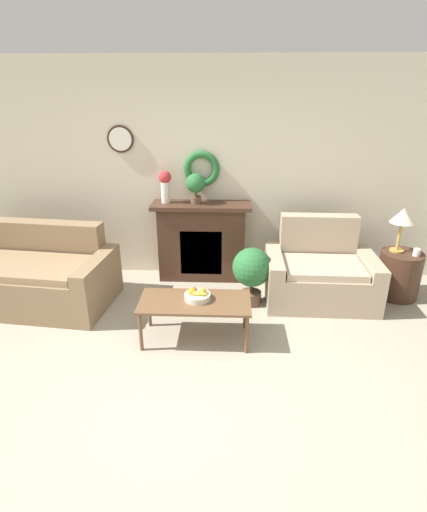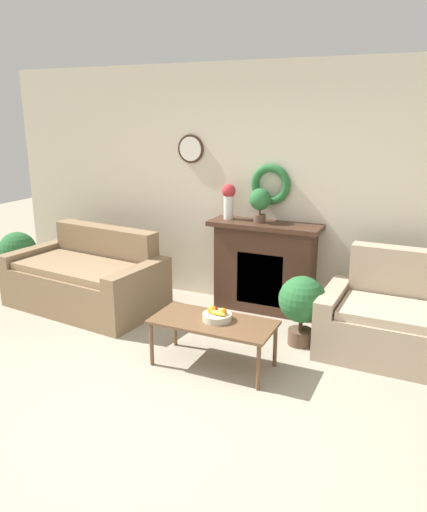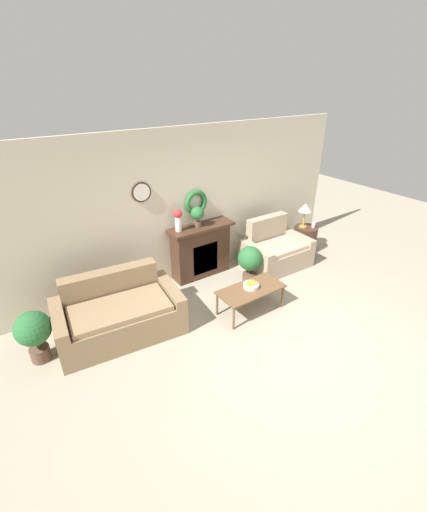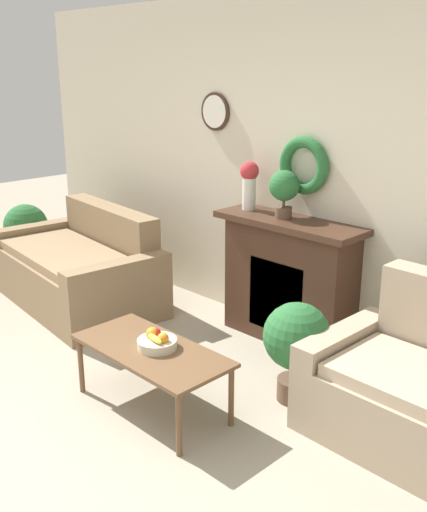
# 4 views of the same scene
# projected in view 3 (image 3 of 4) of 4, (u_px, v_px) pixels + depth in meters

# --- Properties ---
(ground_plane) EXTENTS (16.00, 16.00, 0.00)m
(ground_plane) POSITION_uv_depth(u_px,v_px,m) (285.00, 348.00, 4.82)
(ground_plane) COLOR #9E937F
(wall_back) EXTENTS (6.80, 0.15, 2.70)m
(wall_back) POSITION_uv_depth(u_px,v_px,m) (189.00, 206.00, 6.07)
(wall_back) COLOR beige
(wall_back) RESTS_ON ground_plane
(fireplace) EXTENTS (1.23, 0.41, 1.02)m
(fireplace) POSITION_uv_depth(u_px,v_px,m) (201.00, 250.00, 6.37)
(fireplace) COLOR #42281C
(fireplace) RESTS_ON ground_plane
(couch_left) EXTENTS (1.85, 1.16, 0.88)m
(couch_left) POSITION_uv_depth(u_px,v_px,m) (119.00, 314.00, 4.99)
(couch_left) COLOR #846B4C
(couch_left) RESTS_ON ground_plane
(loveseat_right) EXTENTS (1.27, 0.90, 0.94)m
(loveseat_right) POSITION_uv_depth(u_px,v_px,m) (275.00, 251.00, 6.80)
(loveseat_right) COLOR tan
(loveseat_right) RESTS_ON ground_plane
(coffee_table) EXTENTS (1.08, 0.51, 0.43)m
(coffee_table) POSITION_uv_depth(u_px,v_px,m) (251.00, 291.00, 5.40)
(coffee_table) COLOR brown
(coffee_table) RESTS_ON ground_plane
(fruit_bowl) EXTENTS (0.25, 0.25, 0.12)m
(fruit_bowl) POSITION_uv_depth(u_px,v_px,m) (251.00, 285.00, 5.39)
(fruit_bowl) COLOR beige
(fruit_bowl) RESTS_ON coffee_table
(side_table_by_loveseat) EXTENTS (0.49, 0.49, 0.56)m
(side_table_by_loveseat) POSITION_uv_depth(u_px,v_px,m) (305.00, 239.00, 7.36)
(side_table_by_loveseat) COLOR #42281C
(side_table_by_loveseat) RESTS_ON ground_plane
(table_lamp) EXTENTS (0.27, 0.27, 0.52)m
(table_lamp) POSITION_uv_depth(u_px,v_px,m) (305.00, 209.00, 7.04)
(table_lamp) COLOR #B28E42
(table_lamp) RESTS_ON side_table_by_loveseat
(mug) EXTENTS (0.08, 0.08, 0.09)m
(mug) POSITION_uv_depth(u_px,v_px,m) (313.00, 225.00, 7.20)
(mug) COLOR silver
(mug) RESTS_ON side_table_by_loveseat
(vase_on_mantel_left) EXTENTS (0.15, 0.15, 0.39)m
(vase_on_mantel_left) POSITION_uv_depth(u_px,v_px,m) (178.00, 218.00, 5.81)
(vase_on_mantel_left) COLOR silver
(vase_on_mantel_left) RESTS_ON fireplace
(potted_plant_on_mantel) EXTENTS (0.24, 0.24, 0.37)m
(potted_plant_on_mantel) POSITION_uv_depth(u_px,v_px,m) (197.00, 214.00, 5.98)
(potted_plant_on_mantel) COLOR brown
(potted_plant_on_mantel) RESTS_ON fireplace
(potted_plant_floor_by_couch) EXTENTS (0.46, 0.46, 0.75)m
(potted_plant_floor_by_couch) POSITION_uv_depth(u_px,v_px,m) (34.00, 331.00, 4.41)
(potted_plant_floor_by_couch) COLOR brown
(potted_plant_floor_by_couch) RESTS_ON ground_plane
(potted_plant_floor_by_loveseat) EXTENTS (0.45, 0.45, 0.69)m
(potted_plant_floor_by_loveseat) POSITION_uv_depth(u_px,v_px,m) (250.00, 260.00, 6.21)
(potted_plant_floor_by_loveseat) COLOR brown
(potted_plant_floor_by_loveseat) RESTS_ON ground_plane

